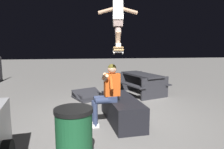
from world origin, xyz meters
TOP-DOWN VIEW (x-y plane):
  - ground_plane at (0.00, 0.00)m, footprint 40.00×40.00m
  - ledge_box_main at (-0.20, -0.15)m, footprint 1.83×0.83m
  - person_sitting_on_ledge at (-0.38, 0.23)m, footprint 0.60×0.77m
  - skateboard at (-0.30, -0.03)m, footprint 1.03×0.32m
  - skater_airborne at (-0.24, -0.03)m, footprint 0.63×0.89m
  - kicker_ramp at (2.01, 0.57)m, footprint 1.23×1.23m
  - picnic_table_back at (2.38, -1.32)m, footprint 2.06×1.85m
  - trash_bin at (-2.04, 0.89)m, footprint 0.56×0.56m

SIDE VIEW (x-z plane):
  - ground_plane at x=0.00m, z-range 0.00..0.00m
  - kicker_ramp at x=2.01m, z-range -0.12..0.23m
  - ledge_box_main at x=-0.20m, z-range 0.00..0.56m
  - trash_bin at x=-2.04m, z-range 0.00..0.93m
  - picnic_table_back at x=2.38m, z-range 0.12..0.87m
  - person_sitting_on_ledge at x=-0.38m, z-range 0.09..1.49m
  - skateboard at x=-0.30m, z-range 1.61..1.78m
  - skater_airborne at x=-0.24m, z-range 1.82..2.94m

